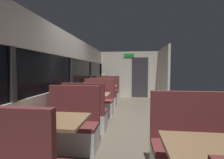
% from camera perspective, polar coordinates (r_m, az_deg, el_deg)
% --- Properties ---
extents(ground_plane, '(3.30, 9.20, 0.02)m').
position_cam_1_polar(ground_plane, '(4.33, 4.70, -15.40)').
color(ground_plane, '#665B4C').
extents(carriage_window_panel_left, '(0.09, 8.48, 2.30)m').
position_cam_1_polar(carriage_window_panel_left, '(4.41, -14.42, -0.30)').
color(carriage_window_panel_left, beige).
rests_on(carriage_window_panel_left, ground_plane).
extents(carriage_end_bulkhead, '(2.90, 0.11, 2.30)m').
position_cam_1_polar(carriage_end_bulkhead, '(8.29, 6.33, 1.70)').
color(carriage_end_bulkhead, beige).
rests_on(carriage_end_bulkhead, ground_plane).
extents(carriage_aisle_panel_right, '(0.08, 2.40, 2.30)m').
position_cam_1_polar(carriage_aisle_panel_right, '(7.22, 17.33, 1.40)').
color(carriage_aisle_panel_right, beige).
rests_on(carriage_aisle_panel_right, ground_plane).
extents(dining_table_near_window, '(0.90, 0.70, 0.74)m').
position_cam_1_polar(dining_table_near_window, '(2.39, -20.37, -15.07)').
color(dining_table_near_window, '#9E9EA3').
rests_on(dining_table_near_window, ground_plane).
extents(bench_near_window_facing_entry, '(0.95, 0.50, 1.10)m').
position_cam_1_polar(bench_near_window_facing_entry, '(3.09, -14.01, -16.72)').
color(bench_near_window_facing_entry, silver).
rests_on(bench_near_window_facing_entry, ground_plane).
extents(dining_table_mid_window, '(0.90, 0.70, 0.74)m').
position_cam_1_polar(dining_table_mid_window, '(4.47, -6.76, -6.21)').
color(dining_table_mid_window, '#9E9EA3').
rests_on(dining_table_mid_window, ground_plane).
extents(bench_mid_window_facing_end, '(0.95, 0.50, 1.10)m').
position_cam_1_polar(bench_mid_window_facing_end, '(3.88, -9.24, -12.44)').
color(bench_mid_window_facing_end, silver).
rests_on(bench_mid_window_facing_end, ground_plane).
extents(bench_mid_window_facing_entry, '(0.95, 0.50, 1.10)m').
position_cam_1_polar(bench_mid_window_facing_entry, '(5.20, -4.88, -8.32)').
color(bench_mid_window_facing_entry, silver).
rests_on(bench_mid_window_facing_entry, ground_plane).
extents(dining_table_far_window, '(0.90, 0.70, 0.74)m').
position_cam_1_polar(dining_table_far_window, '(6.69, -2.10, -2.98)').
color(dining_table_far_window, '#9E9EA3').
rests_on(dining_table_far_window, ground_plane).
extents(bench_far_window_facing_end, '(0.95, 0.50, 1.10)m').
position_cam_1_polar(bench_far_window_facing_end, '(6.05, -3.15, -6.64)').
color(bench_far_window_facing_end, silver).
rests_on(bench_far_window_facing_end, ground_plane).
extents(bench_far_window_facing_entry, '(0.95, 0.50, 1.10)m').
position_cam_1_polar(bench_far_window_facing_entry, '(7.41, -1.23, -4.77)').
color(bench_far_window_facing_entry, silver).
rests_on(bench_far_window_facing_entry, ground_plane).
extents(bench_front_aisle_facing_entry, '(0.95, 0.50, 1.10)m').
position_cam_1_polar(bench_front_aisle_facing_entry, '(2.47, 25.60, -22.34)').
color(bench_front_aisle_facing_entry, silver).
rests_on(bench_front_aisle_facing_entry, ground_plane).
extents(seated_passenger, '(0.47, 0.55, 1.26)m').
position_cam_1_polar(seated_passenger, '(6.09, -3.03, -4.59)').
color(seated_passenger, '#26262D').
rests_on(seated_passenger, ground_plane).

